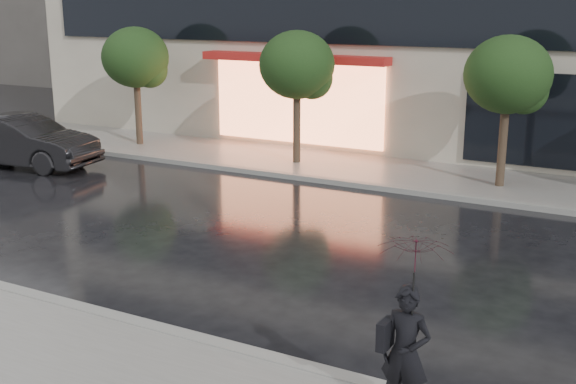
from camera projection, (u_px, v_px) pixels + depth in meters
The scene contains 9 objects.
ground at pixel (173, 304), 11.77m from camera, with size 120.00×120.00×0.00m, color black.
sidewalk_far at pixel (394, 173), 20.45m from camera, with size 60.00×3.50×0.12m, color slate.
curb_near at pixel (132, 323), 10.90m from camera, with size 60.00×0.25×0.14m, color gray.
curb_far at pixel (371, 186), 18.97m from camera, with size 60.00×0.25×0.14m, color gray.
tree_far_west at pixel (138, 60), 23.66m from camera, with size 2.20×2.20×3.99m.
tree_mid_west at pixel (299, 67), 20.89m from camera, with size 2.20×2.20×3.99m.
tree_mid_east at pixel (510, 78), 18.12m from camera, with size 2.20×2.20×3.99m.
parked_car at pixel (22, 141), 21.33m from camera, with size 1.63×4.67×1.54m, color black.
pedestrian_with_umbrella at pixel (410, 305), 8.02m from camera, with size 0.86×0.87×2.19m.
Camera 1 is at (6.86, -8.68, 4.79)m, focal length 45.00 mm.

